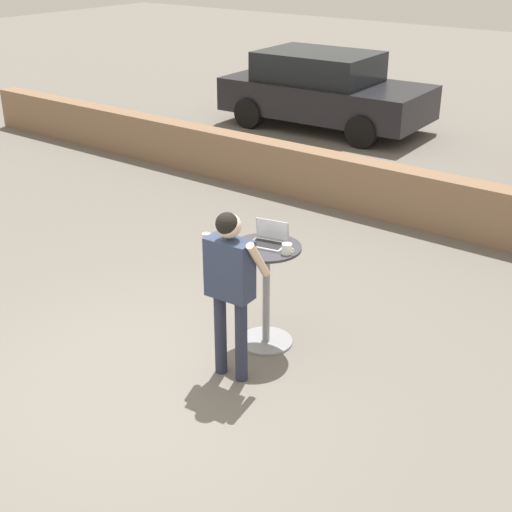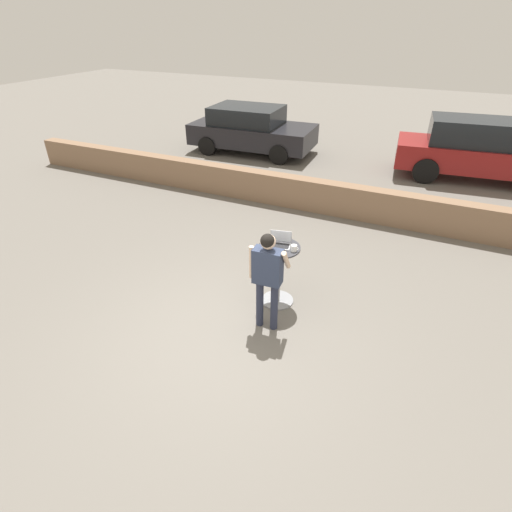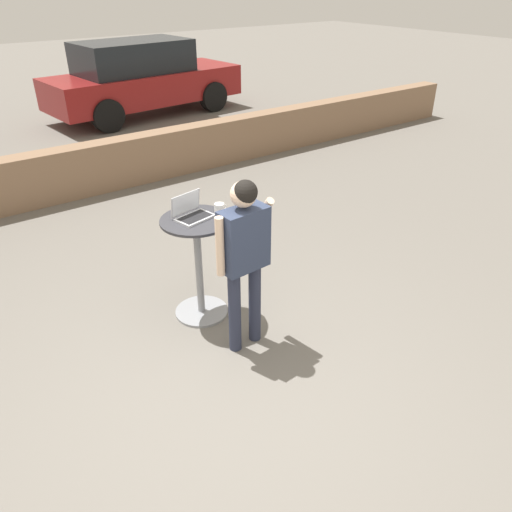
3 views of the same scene
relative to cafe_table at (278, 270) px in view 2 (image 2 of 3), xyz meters
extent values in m
plane|color=slate|center=(-0.41, -1.15, -0.60)|extent=(50.00, 50.00, 0.00)
cube|color=#84664C|center=(-0.41, 3.69, -0.23)|extent=(17.48, 0.35, 0.75)
cylinder|color=gray|center=(0.00, 0.00, -0.59)|extent=(0.52, 0.52, 0.03)
cylinder|color=gray|center=(0.00, 0.00, -0.09)|extent=(0.07, 0.07, 0.98)
cylinder|color=#333338|center=(0.00, 0.00, 0.42)|extent=(0.65, 0.65, 0.02)
cube|color=#B7BABF|center=(0.00, 0.01, 0.44)|extent=(0.36, 0.27, 0.02)
cube|color=black|center=(0.00, 0.01, 0.45)|extent=(0.32, 0.22, 0.00)
cube|color=#B7BABF|center=(-0.02, 0.13, 0.55)|extent=(0.33, 0.10, 0.20)
cube|color=white|center=(-0.02, 0.12, 0.55)|extent=(0.30, 0.09, 0.18)
cylinder|color=white|center=(0.24, -0.02, 0.48)|extent=(0.09, 0.09, 0.10)
torus|color=white|center=(0.30, -0.02, 0.48)|extent=(0.04, 0.01, 0.04)
cylinder|color=#282D42|center=(-0.03, -0.65, -0.20)|extent=(0.11, 0.11, 0.81)
cylinder|color=#282D42|center=(0.19, -0.64, -0.20)|extent=(0.11, 0.11, 0.81)
cube|color=#2D3851|center=(0.08, -0.65, 0.48)|extent=(0.42, 0.23, 0.53)
sphere|color=beige|center=(0.08, -0.65, 0.87)|extent=(0.21, 0.21, 0.21)
sphere|color=black|center=(0.08, -0.67, 0.90)|extent=(0.19, 0.19, 0.19)
cylinder|color=beige|center=(-0.16, -0.66, 0.49)|extent=(0.07, 0.07, 0.51)
cylinder|color=beige|center=(0.32, -0.55, 0.59)|extent=(0.09, 0.31, 0.39)
cube|color=maroon|center=(3.00, 7.60, 0.05)|extent=(4.59, 2.04, 0.67)
cube|color=black|center=(2.78, 7.58, 0.72)|extent=(2.58, 1.65, 0.67)
cylinder|color=black|center=(1.55, 8.22, -0.25)|extent=(0.71, 0.29, 0.69)
cylinder|color=black|center=(1.70, 6.71, -0.25)|extent=(0.71, 0.29, 0.69)
cube|color=black|center=(-3.87, 7.35, 0.00)|extent=(4.12, 2.01, 0.65)
cube|color=black|center=(-4.08, 7.34, 0.60)|extent=(2.29, 1.72, 0.55)
cylinder|color=black|center=(-2.65, 8.28, -0.30)|extent=(0.61, 0.24, 0.61)
cylinder|color=black|center=(-2.58, 6.52, -0.30)|extent=(0.61, 0.24, 0.61)
cylinder|color=black|center=(-5.16, 8.18, -0.30)|extent=(0.61, 0.24, 0.61)
cylinder|color=black|center=(-5.10, 6.42, -0.30)|extent=(0.61, 0.24, 0.61)
camera|label=1|loc=(3.51, -4.85, 3.11)|focal=50.00mm
camera|label=2|loc=(1.86, -4.92, 3.47)|focal=28.00mm
camera|label=3|loc=(-1.94, -3.60, 2.37)|focal=35.00mm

